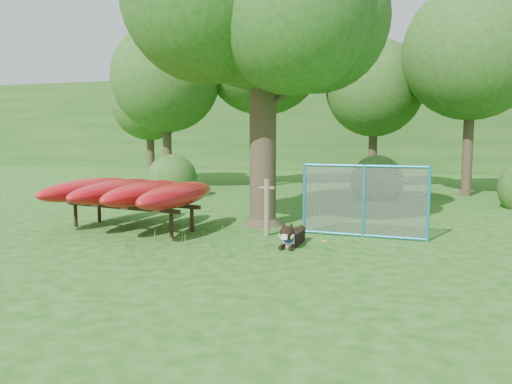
% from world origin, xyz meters
% --- Properties ---
extents(ground, '(80.00, 80.00, 0.00)m').
position_xyz_m(ground, '(0.00, 0.00, 0.00)').
color(ground, '#194F0F').
rests_on(ground, ground).
extents(wooden_post, '(0.33, 0.12, 1.22)m').
position_xyz_m(wooden_post, '(0.27, 1.74, 0.65)').
color(wooden_post, '#695C4F').
rests_on(wooden_post, ground).
extents(kayak_rack, '(3.48, 3.70, 1.12)m').
position_xyz_m(kayak_rack, '(-2.90, 1.50, 0.86)').
color(kayak_rack, black).
rests_on(kayak_rack, ground).
extents(husky_dog, '(0.31, 1.19, 0.53)m').
position_xyz_m(husky_dog, '(1.03, 0.88, 0.19)').
color(husky_dog, black).
rests_on(husky_dog, ground).
extents(fence_section, '(2.65, 0.21, 2.58)m').
position_xyz_m(fence_section, '(2.26, 2.19, 0.78)').
color(fence_section, teal).
rests_on(fence_section, ground).
extents(wildflower_clump, '(0.11, 0.09, 0.22)m').
position_xyz_m(wildflower_clump, '(1.72, 0.59, 0.18)').
color(wildflower_clump, '#3B7F29').
rests_on(wildflower_clump, ground).
extents(bg_tree_a, '(4.40, 4.40, 6.70)m').
position_xyz_m(bg_tree_a, '(-6.50, 10.00, 4.48)').
color(bg_tree_a, '#362C1D').
rests_on(bg_tree_a, ground).
extents(bg_tree_b, '(5.20, 5.20, 8.22)m').
position_xyz_m(bg_tree_b, '(-3.00, 12.00, 5.61)').
color(bg_tree_b, '#362C1D').
rests_on(bg_tree_b, ground).
extents(bg_tree_c, '(4.00, 4.00, 6.12)m').
position_xyz_m(bg_tree_c, '(1.50, 13.00, 4.11)').
color(bg_tree_c, '#362C1D').
rests_on(bg_tree_c, ground).
extents(bg_tree_d, '(4.80, 4.80, 7.50)m').
position_xyz_m(bg_tree_d, '(5.00, 11.00, 5.08)').
color(bg_tree_d, '#362C1D').
rests_on(bg_tree_d, ground).
extents(bg_tree_f, '(3.60, 3.60, 5.55)m').
position_xyz_m(bg_tree_f, '(-9.00, 13.00, 3.73)').
color(bg_tree_f, '#362C1D').
rests_on(bg_tree_f, ground).
extents(shrub_left, '(1.80, 1.80, 1.80)m').
position_xyz_m(shrub_left, '(-5.00, 7.50, 0.00)').
color(shrub_left, '#24511A').
rests_on(shrub_left, ground).
extents(shrub_mid, '(1.80, 1.80, 1.80)m').
position_xyz_m(shrub_mid, '(2.00, 9.00, 0.00)').
color(shrub_mid, '#24511A').
rests_on(shrub_mid, ground).
extents(wooded_hillside, '(80.00, 12.00, 6.00)m').
position_xyz_m(wooded_hillside, '(0.00, 28.00, 3.00)').
color(wooded_hillside, '#24511A').
rests_on(wooded_hillside, ground).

